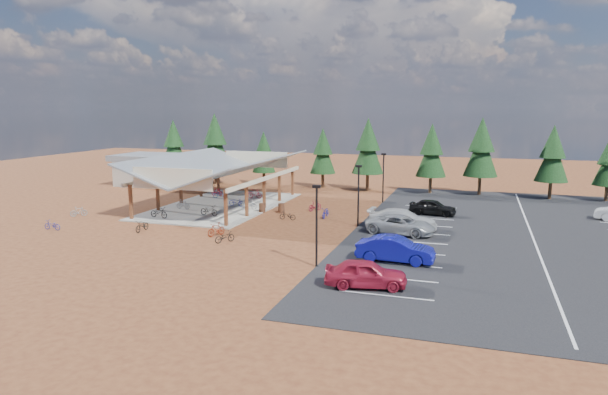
{
  "coord_description": "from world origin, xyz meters",
  "views": [
    {
      "loc": [
        14.31,
        -41.18,
        9.82
      ],
      "look_at": [
        -0.63,
        4.85,
        1.71
      ],
      "focal_mm": 32.0,
      "sensor_mm": 36.0,
      "label": 1
    }
  ],
  "objects_px": {
    "car_3": "(403,219)",
    "bike_1": "(183,204)",
    "bike_10": "(52,225)",
    "bike_14": "(326,213)",
    "bike_5": "(249,204)",
    "car_0": "(366,273)",
    "car_2": "(401,225)",
    "outbuilding": "(161,169)",
    "bike_0": "(159,212)",
    "bike_7": "(255,194)",
    "bike_4": "(209,210)",
    "bike_6": "(236,202)",
    "bike_pavilion": "(221,168)",
    "bike_12": "(225,237)",
    "bike_15": "(315,206)",
    "car_4": "(433,207)",
    "lamp_post_1": "(358,191)",
    "lamp_post_0": "(317,220)",
    "bike_8": "(142,226)",
    "bike_11": "(216,229)",
    "car_1": "(395,249)",
    "bike_9": "(79,212)",
    "lamp_post_2": "(383,174)",
    "bike_2": "(220,194)",
    "trash_bin_1": "(281,208)",
    "bike_16": "(287,215)",
    "trash_bin_0": "(262,208)",
    "bike_3": "(217,192)"
  },
  "relations": [
    {
      "from": "lamp_post_0",
      "to": "bike_15",
      "type": "relative_size",
      "value": 3.06
    },
    {
      "from": "bike_11",
      "to": "car_1",
      "type": "height_order",
      "value": "car_1"
    },
    {
      "from": "car_1",
      "to": "bike_16",
      "type": "bearing_deg",
      "value": 48.29
    },
    {
      "from": "lamp_post_1",
      "to": "trash_bin_1",
      "type": "height_order",
      "value": "lamp_post_1"
    },
    {
      "from": "trash_bin_0",
      "to": "bike_5",
      "type": "distance_m",
      "value": 1.89
    },
    {
      "from": "bike_0",
      "to": "bike_7",
      "type": "distance_m",
      "value": 12.92
    },
    {
      "from": "bike_15",
      "to": "bike_12",
      "type": "bearing_deg",
      "value": 106.91
    },
    {
      "from": "bike_pavilion",
      "to": "bike_3",
      "type": "distance_m",
      "value": 6.8
    },
    {
      "from": "car_3",
      "to": "bike_1",
      "type": "bearing_deg",
      "value": 86.66
    },
    {
      "from": "bike_6",
      "to": "bike_15",
      "type": "height_order",
      "value": "bike_15"
    },
    {
      "from": "bike_0",
      "to": "bike_6",
      "type": "xyz_separation_m",
      "value": [
        4.06,
        7.41,
        -0.05
      ]
    },
    {
      "from": "bike_4",
      "to": "car_2",
      "type": "bearing_deg",
      "value": -86.09
    },
    {
      "from": "car_1",
      "to": "bike_10",
      "type": "bearing_deg",
      "value": 89.95
    },
    {
      "from": "bike_8",
      "to": "bike_10",
      "type": "distance_m",
      "value": 7.45
    },
    {
      "from": "outbuilding",
      "to": "lamp_post_2",
      "type": "xyz_separation_m",
      "value": [
        29.0,
        -4.0,
        0.95
      ]
    },
    {
      "from": "bike_2",
      "to": "bike_14",
      "type": "relative_size",
      "value": 0.86
    },
    {
      "from": "lamp_post_2",
      "to": "bike_1",
      "type": "distance_m",
      "value": 20.4
    },
    {
      "from": "car_0",
      "to": "car_3",
      "type": "relative_size",
      "value": 0.82
    },
    {
      "from": "bike_0",
      "to": "bike_12",
      "type": "xyz_separation_m",
      "value": [
        9.34,
        -5.89,
        -0.16
      ]
    },
    {
      "from": "bike_4",
      "to": "bike_16",
      "type": "xyz_separation_m",
      "value": [
        7.22,
        0.89,
        -0.19
      ]
    },
    {
      "from": "bike_pavilion",
      "to": "car_0",
      "type": "relative_size",
      "value": 4.31
    },
    {
      "from": "bike_15",
      "to": "car_4",
      "type": "relative_size",
      "value": 0.4
    },
    {
      "from": "bike_8",
      "to": "outbuilding",
      "type": "bearing_deg",
      "value": 116.92
    },
    {
      "from": "lamp_post_2",
      "to": "bike_2",
      "type": "xyz_separation_m",
      "value": [
        -17.1,
        -3.17,
        -2.46
      ]
    },
    {
      "from": "bike_1",
      "to": "car_0",
      "type": "bearing_deg",
      "value": -123.61
    },
    {
      "from": "bike_14",
      "to": "bike_15",
      "type": "bearing_deg",
      "value": 122.15
    },
    {
      "from": "car_4",
      "to": "bike_8",
      "type": "bearing_deg",
      "value": 130.88
    },
    {
      "from": "trash_bin_1",
      "to": "bike_16",
      "type": "bearing_deg",
      "value": -60.32
    },
    {
      "from": "bike_7",
      "to": "bike_pavilion",
      "type": "bearing_deg",
      "value": 164.45
    },
    {
      "from": "lamp_post_1",
      "to": "bike_7",
      "type": "bearing_deg",
      "value": 143.65
    },
    {
      "from": "bike_8",
      "to": "car_2",
      "type": "height_order",
      "value": "car_2"
    },
    {
      "from": "lamp_post_0",
      "to": "bike_8",
      "type": "height_order",
      "value": "lamp_post_0"
    },
    {
      "from": "bike_3",
      "to": "bike_5",
      "type": "height_order",
      "value": "bike_5"
    },
    {
      "from": "bike_9",
      "to": "bike_14",
      "type": "xyz_separation_m",
      "value": [
        21.54,
        6.3,
        0.04
      ]
    },
    {
      "from": "bike_6",
      "to": "car_4",
      "type": "height_order",
      "value": "car_4"
    },
    {
      "from": "bike_11",
      "to": "bike_14",
      "type": "bearing_deg",
      "value": 78.55
    },
    {
      "from": "outbuilding",
      "to": "trash_bin_1",
      "type": "height_order",
      "value": "outbuilding"
    },
    {
      "from": "bike_10",
      "to": "bike_14",
      "type": "bearing_deg",
      "value": 120.77
    },
    {
      "from": "trash_bin_0",
      "to": "lamp_post_2",
      "type": "bearing_deg",
      "value": 41.92
    },
    {
      "from": "car_2",
      "to": "outbuilding",
      "type": "bearing_deg",
      "value": 71.21
    },
    {
      "from": "bike_5",
      "to": "car_0",
      "type": "bearing_deg",
      "value": -127.19
    },
    {
      "from": "bike_1",
      "to": "bike_14",
      "type": "bearing_deg",
      "value": -82.53
    },
    {
      "from": "bike_4",
      "to": "bike_15",
      "type": "xyz_separation_m",
      "value": [
        8.29,
        5.7,
        -0.08
      ]
    },
    {
      "from": "lamp_post_0",
      "to": "bike_0",
      "type": "xyz_separation_m",
      "value": [
        -17.5,
        9.66,
        -2.39
      ]
    },
    {
      "from": "lamp_post_2",
      "to": "bike_pavilion",
      "type": "bearing_deg",
      "value": -154.98
    },
    {
      "from": "bike_4",
      "to": "bike_14",
      "type": "height_order",
      "value": "bike_4"
    },
    {
      "from": "bike_pavilion",
      "to": "bike_12",
      "type": "xyz_separation_m",
      "value": [
        6.85,
        -13.23,
        -3.4
      ]
    },
    {
      "from": "bike_pavilion",
      "to": "outbuilding",
      "type": "height_order",
      "value": "bike_pavilion"
    },
    {
      "from": "bike_4",
      "to": "bike_6",
      "type": "xyz_separation_m",
      "value": [
        0.27,
        5.19,
        -0.05
      ]
    },
    {
      "from": "bike_0",
      "to": "bike_pavilion",
      "type": "bearing_deg",
      "value": -9.4
    }
  ]
}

